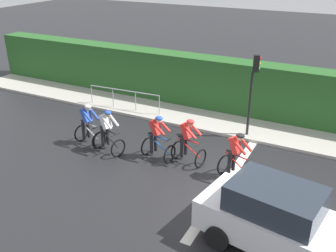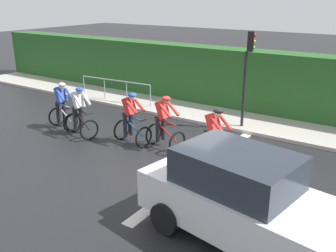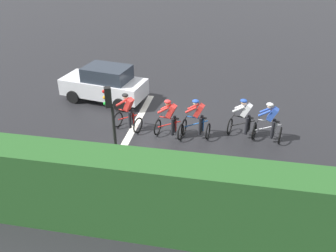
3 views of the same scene
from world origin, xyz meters
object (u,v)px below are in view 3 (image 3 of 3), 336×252
object	(u,v)px
pedestrian_railing_kerbside	(300,180)
cyclist_second	(244,119)
cyclist_lead	(270,123)
traffic_light_near_crossing	(111,120)
cyclist_trailing	(128,113)
car_white	(105,84)
cyclist_mid	(197,119)
cyclist_fourth	(170,120)

from	to	relation	value
pedestrian_railing_kerbside	cyclist_second	bearing A→B (deg)	-155.40
cyclist_lead	traffic_light_near_crossing	distance (m)	6.42
cyclist_trailing	car_white	bearing A→B (deg)	-143.81
cyclist_second	cyclist_trailing	world-z (taller)	same
cyclist_mid	traffic_light_near_crossing	bearing A→B (deg)	-37.23
cyclist_lead	pedestrian_railing_kerbside	size ratio (longest dim) A/B	0.46
cyclist_mid	cyclist_trailing	world-z (taller)	same
cyclist_mid	cyclist_second	bearing A→B (deg)	101.54
cyclist_second	cyclist_mid	world-z (taller)	same
cyclist_fourth	pedestrian_railing_kerbside	xyz separation A→B (m)	(3.03, 4.59, -0.01)
cyclist_lead	traffic_light_near_crossing	xyz separation A→B (m)	(3.41, -5.26, 1.43)
pedestrian_railing_kerbside	cyclist_mid	bearing A→B (deg)	-132.89
cyclist_trailing	cyclist_lead	bearing A→B (deg)	91.95
cyclist_lead	pedestrian_railing_kerbside	xyz separation A→B (m)	(3.50, 0.68, -0.01)
cyclist_fourth	cyclist_trailing	size ratio (longest dim) A/B	1.00
car_white	traffic_light_near_crossing	bearing A→B (deg)	22.47
cyclist_fourth	traffic_light_near_crossing	size ratio (longest dim) A/B	0.50
traffic_light_near_crossing	pedestrian_railing_kerbside	distance (m)	6.10
cyclist_second	cyclist_lead	bearing A→B (deg)	81.38
cyclist_trailing	pedestrian_railing_kerbside	world-z (taller)	cyclist_trailing
cyclist_mid	traffic_light_near_crossing	world-z (taller)	traffic_light_near_crossing
car_white	cyclist_lead	bearing A→B (deg)	72.14
pedestrian_railing_kerbside	cyclist_trailing	bearing A→B (deg)	-117.24
cyclist_trailing	traffic_light_near_crossing	size ratio (longest dim) A/B	0.50
car_white	cyclist_second	bearing A→B (deg)	70.84
cyclist_lead	pedestrian_railing_kerbside	distance (m)	3.56
cyclist_lead	cyclist_fourth	world-z (taller)	same
cyclist_lead	cyclist_fourth	size ratio (longest dim) A/B	1.00
cyclist_second	cyclist_mid	size ratio (longest dim) A/B	1.00
cyclist_mid	car_white	xyz separation A→B (m)	(-2.70, -4.85, 0.08)
cyclist_fourth	pedestrian_railing_kerbside	distance (m)	5.50
cyclist_mid	cyclist_lead	bearing A→B (deg)	94.57
cyclist_lead	car_white	distance (m)	8.08
car_white	pedestrian_railing_kerbside	size ratio (longest dim) A/B	1.20
car_white	traffic_light_near_crossing	size ratio (longest dim) A/B	1.30
cyclist_mid	pedestrian_railing_kerbside	distance (m)	4.80
cyclist_mid	cyclist_fourth	xyz separation A→B (m)	(0.24, -1.07, 0.00)
cyclist_lead	traffic_light_near_crossing	size ratio (longest dim) A/B	0.50
cyclist_fourth	cyclist_trailing	bearing A→B (deg)	-98.46
traffic_light_near_crossing	pedestrian_railing_kerbside	size ratio (longest dim) A/B	0.93
cyclist_trailing	pedestrian_railing_kerbside	bearing A→B (deg)	62.76
cyclist_fourth	car_white	world-z (taller)	car_white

